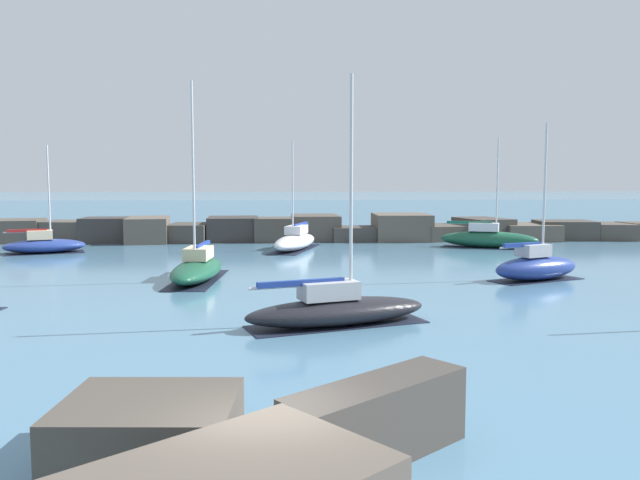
% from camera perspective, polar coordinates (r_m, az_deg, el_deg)
% --- Properties ---
extents(open_sea_beyond, '(400.00, 116.00, 0.01)m').
position_cam_1_polar(open_sea_beyond, '(114.17, -3.78, 2.79)').
color(open_sea_beyond, teal).
rests_on(open_sea_beyond, ground).
extents(breakwater_jetty, '(67.94, 6.87, 2.29)m').
position_cam_1_polar(breakwater_jetty, '(54.24, -3.76, 0.92)').
color(breakwater_jetty, '#423D38').
rests_on(breakwater_jetty, ground).
extents(foreground_rocks, '(7.84, 7.56, 1.48)m').
position_cam_1_polar(foreground_rocks, '(10.37, -7.98, -20.31)').
color(foreground_rocks, '#423D38').
rests_on(foreground_rocks, ground).
extents(sailboat_moored_0, '(5.66, 3.87, 8.15)m').
position_cam_1_polar(sailboat_moored_0, '(34.49, 19.15, -2.28)').
color(sailboat_moored_0, navy).
rests_on(sailboat_moored_0, ground).
extents(sailboat_moored_1, '(4.50, 8.48, 8.11)m').
position_cam_1_polar(sailboat_moored_1, '(47.25, -2.28, -0.07)').
color(sailboat_moored_1, white).
rests_on(sailboat_moored_1, ground).
extents(sailboat_moored_3, '(7.16, 3.98, 8.92)m').
position_cam_1_polar(sailboat_moored_3, '(22.53, 1.51, -6.29)').
color(sailboat_moored_3, black).
rests_on(sailboat_moored_3, ground).
extents(sailboat_moored_5, '(2.77, 7.61, 10.17)m').
position_cam_1_polar(sailboat_moored_5, '(33.26, -11.15, -2.53)').
color(sailboat_moored_5, '#195138').
rests_on(sailboat_moored_5, ground).
extents(sailboat_moored_6, '(6.05, 4.17, 7.73)m').
position_cam_1_polar(sailboat_moored_6, '(49.07, -23.91, -0.40)').
color(sailboat_moored_6, navy).
rests_on(sailboat_moored_6, ground).
extents(sailboat_moored_7, '(7.61, 4.77, 8.49)m').
position_cam_1_polar(sailboat_moored_7, '(50.16, 15.11, 0.15)').
color(sailboat_moored_7, '#195138').
rests_on(sailboat_moored_7, ground).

